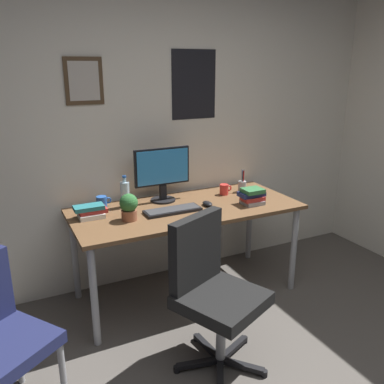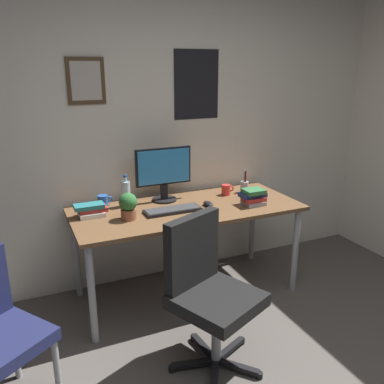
# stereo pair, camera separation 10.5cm
# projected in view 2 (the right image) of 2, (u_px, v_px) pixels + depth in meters

# --- Properties ---
(wall_back) EXTENTS (4.40, 0.10, 2.60)m
(wall_back) POSITION_uv_depth(u_px,v_px,m) (155.00, 129.00, 3.36)
(wall_back) COLOR silver
(wall_back) RESTS_ON ground_plane
(desk) EXTENTS (1.76, 0.77, 0.75)m
(desk) POSITION_uv_depth(u_px,v_px,m) (187.00, 216.00, 3.18)
(desk) COLOR brown
(desk) RESTS_ON ground_plane
(office_chair) EXTENTS (0.61, 0.61, 0.95)m
(office_chair) POSITION_uv_depth(u_px,v_px,m) (207.00, 286.00, 2.45)
(office_chair) COLOR black
(office_chair) RESTS_ON ground_plane
(monitor) EXTENTS (0.46, 0.20, 0.43)m
(monitor) POSITION_uv_depth(u_px,v_px,m) (164.00, 172.00, 3.24)
(monitor) COLOR black
(monitor) RESTS_ON desk
(keyboard) EXTENTS (0.43, 0.15, 0.03)m
(keyboard) POSITION_uv_depth(u_px,v_px,m) (173.00, 210.00, 3.05)
(keyboard) COLOR black
(keyboard) RESTS_ON desk
(computer_mouse) EXTENTS (0.06, 0.11, 0.04)m
(computer_mouse) POSITION_uv_depth(u_px,v_px,m) (208.00, 204.00, 3.17)
(computer_mouse) COLOR black
(computer_mouse) RESTS_ON desk
(water_bottle) EXTENTS (0.07, 0.07, 0.25)m
(water_bottle) POSITION_uv_depth(u_px,v_px,m) (126.00, 193.00, 3.14)
(water_bottle) COLOR silver
(water_bottle) RESTS_ON desk
(coffee_mug_near) EXTENTS (0.11, 0.07, 0.09)m
(coffee_mug_near) POSITION_uv_depth(u_px,v_px,m) (226.00, 190.00, 3.44)
(coffee_mug_near) COLOR red
(coffee_mug_near) RESTS_ON desk
(coffee_mug_far) EXTENTS (0.12, 0.08, 0.09)m
(coffee_mug_far) POSITION_uv_depth(u_px,v_px,m) (103.00, 201.00, 3.17)
(coffee_mug_far) COLOR #2659B2
(coffee_mug_far) RESTS_ON desk
(potted_plant) EXTENTS (0.13, 0.13, 0.20)m
(potted_plant) POSITION_uv_depth(u_px,v_px,m) (128.00, 205.00, 2.87)
(potted_plant) COLOR brown
(potted_plant) RESTS_ON desk
(pen_cup) EXTENTS (0.07, 0.07, 0.20)m
(pen_cup) POSITION_uv_depth(u_px,v_px,m) (244.00, 186.00, 3.51)
(pen_cup) COLOR #9EA0A5
(pen_cup) RESTS_ON desk
(book_stack_left) EXTENTS (0.23, 0.14, 0.09)m
(book_stack_left) POSITION_uv_depth(u_px,v_px,m) (91.00, 210.00, 2.95)
(book_stack_left) COLOR silver
(book_stack_left) RESTS_ON desk
(book_stack_right) EXTENTS (0.20, 0.15, 0.13)m
(book_stack_right) POSITION_uv_depth(u_px,v_px,m) (253.00, 197.00, 3.19)
(book_stack_right) COLOR gray
(book_stack_right) RESTS_ON desk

